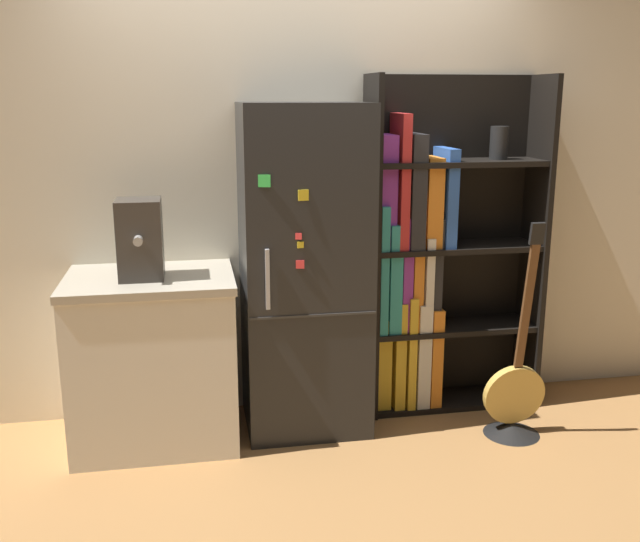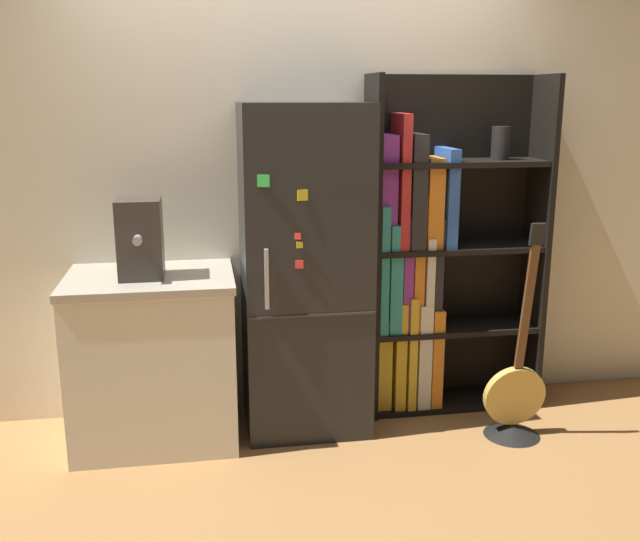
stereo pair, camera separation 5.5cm
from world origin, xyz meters
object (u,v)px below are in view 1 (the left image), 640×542
refrigerator (304,271)px  bookshelf (427,263)px  guitar (514,405)px  espresso_machine (140,239)px

refrigerator → bookshelf: bearing=10.9°
bookshelf → guitar: (0.34, -0.49, -0.68)m
refrigerator → espresso_machine: bearing=-174.7°
refrigerator → espresso_machine: 0.86m
espresso_machine → guitar: 2.13m
refrigerator → guitar: bearing=-18.1°
guitar → bookshelf: bearing=125.1°
refrigerator → espresso_machine: size_ratio=4.42×
espresso_machine → guitar: size_ratio=0.33×
bookshelf → espresso_machine: bookshelf is taller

